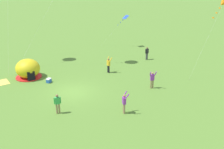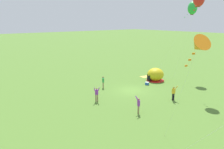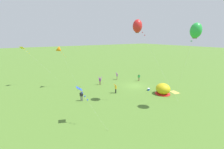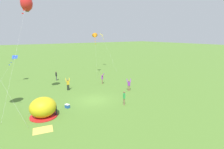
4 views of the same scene
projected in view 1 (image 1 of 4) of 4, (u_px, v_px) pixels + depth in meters
name	position (u px, v px, depth m)	size (l,w,h in m)	color
ground_plane	(74.00, 92.00, 25.58)	(300.00, 300.00, 0.00)	#517A2D
popup_tent	(28.00, 69.00, 28.72)	(2.81, 2.81, 2.10)	gold
picnic_blanket	(2.00, 82.00, 27.76)	(1.70, 1.30, 0.01)	gold
cooler_box	(49.00, 80.00, 27.68)	(0.55, 0.63, 0.44)	#2659B2
person_near_tent	(147.00, 53.00, 34.48)	(0.30, 0.58, 1.72)	#4C4C51
person_with_toddler	(58.00, 103.00, 21.45)	(0.39, 0.53, 1.72)	#8C7251
person_arms_raised	(109.00, 64.00, 30.05)	(0.67, 0.53, 1.89)	black
person_watching_sky	(152.00, 79.00, 26.05)	(0.68, 0.72, 1.89)	#8C7251
person_strolling	(124.00, 102.00, 21.45)	(0.72, 0.66, 1.89)	#8C7251
kite_orange	(224.00, 2.00, 26.63)	(2.11, 3.87, 8.76)	silver
kite_blue	(124.00, 18.00, 39.04)	(3.89, 2.41, 4.92)	silver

